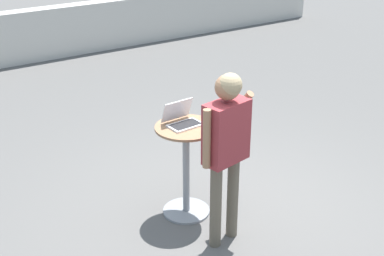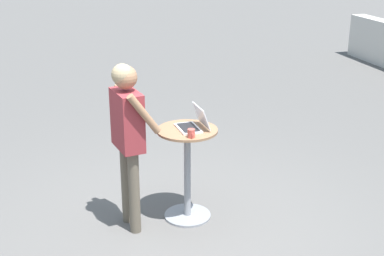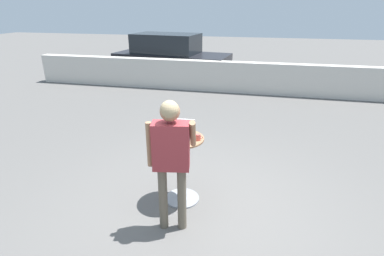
{
  "view_description": "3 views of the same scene",
  "coord_description": "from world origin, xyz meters",
  "px_view_note": "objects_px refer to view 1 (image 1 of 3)",
  "views": [
    {
      "loc": [
        -2.94,
        -3.74,
        3.14
      ],
      "look_at": [
        -0.38,
        0.08,
        1.04
      ],
      "focal_mm": 50.0,
      "sensor_mm": 36.0,
      "label": 1
    },
    {
      "loc": [
        4.49,
        -1.04,
        2.83
      ],
      "look_at": [
        -0.45,
        0.31,
        0.96
      ],
      "focal_mm": 50.0,
      "sensor_mm": 36.0,
      "label": 2
    },
    {
      "loc": [
        0.6,
        -3.32,
        2.64
      ],
      "look_at": [
        -0.15,
        0.01,
        1.24
      ],
      "focal_mm": 28.0,
      "sensor_mm": 36.0,
      "label": 3
    }
  ],
  "objects_px": {
    "standing_person": "(226,138)",
    "cafe_table": "(186,164)",
    "coffee_mug": "(207,118)",
    "laptop": "(182,119)"
  },
  "relations": [
    {
      "from": "cafe_table",
      "to": "coffee_mug",
      "type": "xyz_separation_m",
      "value": [
        0.23,
        -0.02,
        0.45
      ]
    },
    {
      "from": "laptop",
      "to": "coffee_mug",
      "type": "bearing_deg",
      "value": -20.15
    },
    {
      "from": "standing_person",
      "to": "cafe_table",
      "type": "bearing_deg",
      "value": 93.22
    },
    {
      "from": "laptop",
      "to": "standing_person",
      "type": "relative_size",
      "value": 0.2
    },
    {
      "from": "cafe_table",
      "to": "coffee_mug",
      "type": "distance_m",
      "value": 0.51
    },
    {
      "from": "coffee_mug",
      "to": "laptop",
      "type": "bearing_deg",
      "value": 159.85
    },
    {
      "from": "cafe_table",
      "to": "standing_person",
      "type": "bearing_deg",
      "value": -86.78
    },
    {
      "from": "coffee_mug",
      "to": "standing_person",
      "type": "xyz_separation_m",
      "value": [
        -0.2,
        -0.58,
        0.06
      ]
    },
    {
      "from": "cafe_table",
      "to": "coffee_mug",
      "type": "bearing_deg",
      "value": -5.27
    },
    {
      "from": "laptop",
      "to": "cafe_table",
      "type": "bearing_deg",
      "value": -87.23
    }
  ]
}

